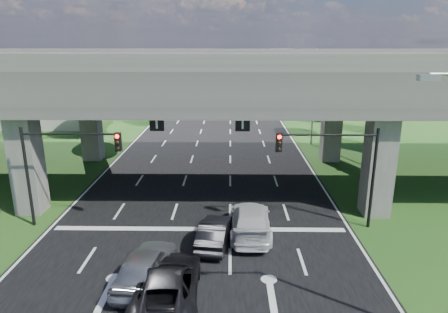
{
  "coord_description": "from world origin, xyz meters",
  "views": [
    {
      "loc": [
        1.77,
        -17.77,
        10.59
      ],
      "look_at": [
        1.35,
        9.17,
        2.84
      ],
      "focal_mm": 32.0,
      "sensor_mm": 36.0,
      "label": 1
    }
  ],
  "objects_px": {
    "signal_left": "(62,158)",
    "car_white": "(250,220)",
    "signal_right": "(337,160)",
    "car_dark": "(214,232)",
    "car_silver": "(146,265)",
    "streetlight_far": "(310,89)",
    "streetlight_beyond": "(289,77)",
    "car_trailing": "(167,285)"
  },
  "relations": [
    {
      "from": "streetlight_beyond",
      "to": "car_dark",
      "type": "height_order",
      "value": "streetlight_beyond"
    },
    {
      "from": "car_silver",
      "to": "car_dark",
      "type": "bearing_deg",
      "value": -122.64
    },
    {
      "from": "streetlight_far",
      "to": "car_trailing",
      "type": "distance_m",
      "value": 29.86
    },
    {
      "from": "signal_left",
      "to": "streetlight_beyond",
      "type": "relative_size",
      "value": 0.6
    },
    {
      "from": "streetlight_far",
      "to": "car_dark",
      "type": "relative_size",
      "value": 2.36
    },
    {
      "from": "car_white",
      "to": "car_trailing",
      "type": "xyz_separation_m",
      "value": [
        -3.78,
        -6.34,
        -0.0
      ]
    },
    {
      "from": "car_dark",
      "to": "car_white",
      "type": "xyz_separation_m",
      "value": [
        1.99,
        1.3,
        0.11
      ]
    },
    {
      "from": "streetlight_far",
      "to": "car_white",
      "type": "distance_m",
      "value": 22.74
    },
    {
      "from": "car_dark",
      "to": "car_silver",
      "type": "bearing_deg",
      "value": 56.62
    },
    {
      "from": "car_dark",
      "to": "car_white",
      "type": "bearing_deg",
      "value": -140.3
    },
    {
      "from": "signal_right",
      "to": "car_trailing",
      "type": "xyz_separation_m",
      "value": [
        -8.66,
        -7.28,
        -3.35
      ]
    },
    {
      "from": "signal_left",
      "to": "car_silver",
      "type": "relative_size",
      "value": 1.24
    },
    {
      "from": "car_trailing",
      "to": "signal_right",
      "type": "bearing_deg",
      "value": -142.6
    },
    {
      "from": "signal_right",
      "to": "car_dark",
      "type": "bearing_deg",
      "value": -161.94
    },
    {
      "from": "car_dark",
      "to": "car_white",
      "type": "distance_m",
      "value": 2.38
    },
    {
      "from": "signal_left",
      "to": "car_white",
      "type": "relative_size",
      "value": 1.07
    },
    {
      "from": "streetlight_far",
      "to": "car_white",
      "type": "xyz_separation_m",
      "value": [
        -7.16,
        -21.0,
        -5.01
      ]
    },
    {
      "from": "signal_left",
      "to": "car_dark",
      "type": "height_order",
      "value": "signal_left"
    },
    {
      "from": "signal_right",
      "to": "car_trailing",
      "type": "height_order",
      "value": "signal_right"
    },
    {
      "from": "streetlight_far",
      "to": "car_silver",
      "type": "relative_size",
      "value": 2.06
    },
    {
      "from": "streetlight_beyond",
      "to": "signal_left",
      "type": "bearing_deg",
      "value": -116.43
    },
    {
      "from": "streetlight_beyond",
      "to": "car_silver",
      "type": "height_order",
      "value": "streetlight_beyond"
    },
    {
      "from": "car_trailing",
      "to": "car_silver",
      "type": "bearing_deg",
      "value": -53.86
    },
    {
      "from": "car_white",
      "to": "car_dark",
      "type": "bearing_deg",
      "value": 33.99
    },
    {
      "from": "signal_right",
      "to": "car_white",
      "type": "height_order",
      "value": "signal_right"
    },
    {
      "from": "signal_right",
      "to": "car_white",
      "type": "relative_size",
      "value": 1.07
    },
    {
      "from": "car_silver",
      "to": "car_dark",
      "type": "relative_size",
      "value": 1.15
    },
    {
      "from": "streetlight_beyond",
      "to": "car_trailing",
      "type": "distance_m",
      "value": 44.97
    },
    {
      "from": "streetlight_far",
      "to": "car_dark",
      "type": "distance_m",
      "value": 24.64
    },
    {
      "from": "car_dark",
      "to": "car_trailing",
      "type": "bearing_deg",
      "value": 77.1
    },
    {
      "from": "streetlight_far",
      "to": "car_dark",
      "type": "height_order",
      "value": "streetlight_far"
    },
    {
      "from": "signal_right",
      "to": "car_white",
      "type": "distance_m",
      "value": 5.99
    },
    {
      "from": "signal_right",
      "to": "car_dark",
      "type": "relative_size",
      "value": 1.42
    },
    {
      "from": "signal_right",
      "to": "signal_left",
      "type": "relative_size",
      "value": 1.0
    },
    {
      "from": "streetlight_far",
      "to": "car_white",
      "type": "bearing_deg",
      "value": -108.82
    },
    {
      "from": "signal_right",
      "to": "signal_left",
      "type": "height_order",
      "value": "same"
    },
    {
      "from": "car_trailing",
      "to": "car_white",
      "type": "bearing_deg",
      "value": -123.45
    },
    {
      "from": "streetlight_far",
      "to": "streetlight_beyond",
      "type": "bearing_deg",
      "value": 90.0
    },
    {
      "from": "car_white",
      "to": "streetlight_beyond",
      "type": "bearing_deg",
      "value": -100.06
    },
    {
      "from": "streetlight_beyond",
      "to": "car_trailing",
      "type": "xyz_separation_m",
      "value": [
        -10.93,
        -43.34,
        -5.01
      ]
    },
    {
      "from": "car_silver",
      "to": "car_trailing",
      "type": "relative_size",
      "value": 0.83
    },
    {
      "from": "signal_left",
      "to": "streetlight_far",
      "type": "height_order",
      "value": "streetlight_far"
    }
  ]
}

